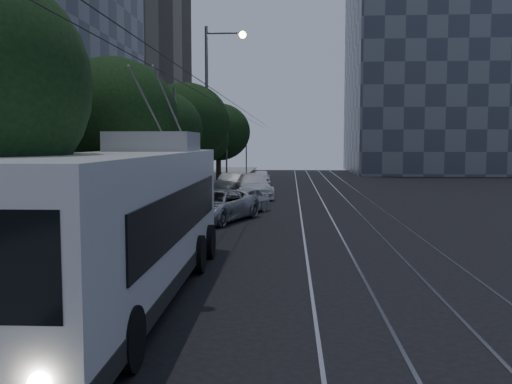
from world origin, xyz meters
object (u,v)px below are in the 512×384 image
at_px(pickup_silver, 215,206).
at_px(car_white_c, 232,184).
at_px(car_white_d, 261,177).
at_px(car_white_a, 242,201).
at_px(trolleybus, 124,221).
at_px(streetlamp_near, 64,39).
at_px(streetlamp_far, 213,97).
at_px(car_white_b, 253,186).

distance_m(pickup_silver, car_white_c, 13.58).
bearing_deg(car_white_d, car_white_a, -92.54).
height_order(trolleybus, streetlamp_near, streetlamp_near).
relative_size(pickup_silver, car_white_c, 1.17).
bearing_deg(streetlamp_near, streetlamp_far, 89.31).
bearing_deg(car_white_d, car_white_b, -92.45).
xyz_separation_m(car_white_a, car_white_d, (-0.04, 19.40, -0.02)).
bearing_deg(trolleybus, car_white_b, 85.92).
height_order(streetlamp_near, streetlamp_far, streetlamp_far).
xyz_separation_m(pickup_silver, car_white_c, (-0.61, 13.56, 0.01)).
bearing_deg(car_white_a, streetlamp_near, -76.52).
height_order(car_white_a, car_white_c, car_white_c).
height_order(trolleybus, car_white_b, trolleybus).
relative_size(pickup_silver, car_white_b, 0.97).
bearing_deg(car_white_a, pickup_silver, -84.86).
xyz_separation_m(trolleybus, car_white_d, (1.36, 35.33, -1.16)).
bearing_deg(trolleybus, car_white_a, 84.21).
bearing_deg(streetlamp_far, car_white_a, -71.27).
xyz_separation_m(trolleybus, car_white_c, (-0.20, 26.43, -1.07)).
bearing_deg(car_white_a, car_white_b, 113.06).
distance_m(trolleybus, car_white_b, 24.20).
bearing_deg(pickup_silver, car_white_d, 107.65).
height_order(car_white_d, streetlamp_far, streetlamp_far).
xyz_separation_m(car_white_b, streetlamp_near, (-2.69, -24.14, 5.20)).
relative_size(pickup_silver, streetlamp_far, 0.49).
relative_size(trolleybus, car_white_d, 3.46).
distance_m(car_white_a, streetlamp_near, 17.00).
distance_m(trolleybus, car_white_a, 16.03).
height_order(pickup_silver, car_white_c, car_white_c).
xyz_separation_m(car_white_a, car_white_b, (0.00, 8.21, 0.11)).
bearing_deg(pickup_silver, trolleybus, -71.76).
relative_size(car_white_b, streetlamp_near, 0.54).
bearing_deg(pickup_silver, streetlamp_far, 118.02).
bearing_deg(car_white_b, streetlamp_far, -166.44).
bearing_deg(pickup_silver, car_white_a, 92.15).
xyz_separation_m(car_white_a, streetlamp_near, (-2.69, -15.93, 5.31)).
bearing_deg(streetlamp_near, pickup_silver, 82.48).
distance_m(car_white_c, car_white_d, 9.03).
bearing_deg(trolleybus, streetlamp_far, 91.75).
relative_size(pickup_silver, car_white_a, 1.34).
distance_m(pickup_silver, car_white_a, 3.22).
distance_m(trolleybus, streetlamp_near, 4.37).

